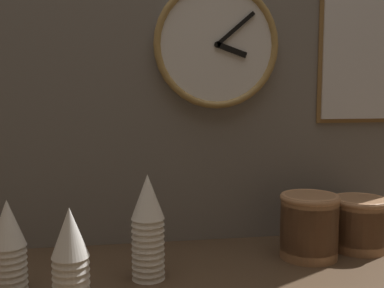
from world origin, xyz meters
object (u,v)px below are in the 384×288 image
at_px(cup_stack_center_left, 70,256).
at_px(wall_clock, 217,45).
at_px(cup_stack_left, 8,245).
at_px(menu_board, 378,20).
at_px(cup_stack_center, 148,227).
at_px(bowl_stack_far_right, 360,222).
at_px(bowl_stack_right, 309,224).

distance_m(cup_stack_center_left, wall_clock, 0.69).
bearing_deg(cup_stack_left, wall_clock, 26.94).
bearing_deg(menu_board, cup_stack_center, -159.93).
distance_m(bowl_stack_far_right, bowl_stack_right, 0.17).
bearing_deg(bowl_stack_far_right, cup_stack_center_left, -163.79).
bearing_deg(wall_clock, cup_stack_center, -130.83).
bearing_deg(cup_stack_left, menu_board, 15.17).
xyz_separation_m(cup_stack_center, wall_clock, (0.21, 0.25, 0.44)).
relative_size(bowl_stack_far_right, bowl_stack_right, 0.92).
distance_m(cup_stack_center_left, bowl_stack_far_right, 0.78).
distance_m(bowl_stack_right, wall_clock, 0.54).
xyz_separation_m(bowl_stack_far_right, bowl_stack_right, (-0.16, -0.04, 0.01)).
relative_size(cup_stack_center, bowl_stack_right, 1.47).
xyz_separation_m(cup_stack_center_left, bowl_stack_far_right, (0.75, 0.22, -0.03)).
relative_size(cup_stack_center, cup_stack_left, 1.21).
bearing_deg(wall_clock, bowl_stack_far_right, -19.81).
height_order(cup_stack_center_left, bowl_stack_far_right, cup_stack_center_left).
height_order(cup_stack_left, bowl_stack_right, cup_stack_left).
xyz_separation_m(cup_stack_left, menu_board, (1.00, 0.27, 0.54)).
height_order(cup_stack_center, bowl_stack_right, cup_stack_center).
bearing_deg(bowl_stack_far_right, wall_clock, 160.19).
xyz_separation_m(cup_stack_left, bowl_stack_far_right, (0.89, 0.13, -0.03)).
bearing_deg(bowl_stack_far_right, menu_board, 52.43).
relative_size(cup_stack_center_left, menu_board, 0.34).
xyz_separation_m(cup_stack_center, bowl_stack_far_right, (0.59, 0.11, -0.05)).
distance_m(cup_stack_left, bowl_stack_right, 0.73).
relative_size(cup_stack_center_left, bowl_stack_right, 1.21).
distance_m(bowl_stack_far_right, wall_clock, 0.63).
xyz_separation_m(cup_stack_center, cup_stack_center_left, (-0.17, -0.11, -0.02)).
bearing_deg(cup_stack_center_left, cup_stack_left, 146.97).
xyz_separation_m(cup_stack_center, cup_stack_left, (-0.30, -0.02, -0.02)).
distance_m(cup_stack_left, menu_board, 1.17).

